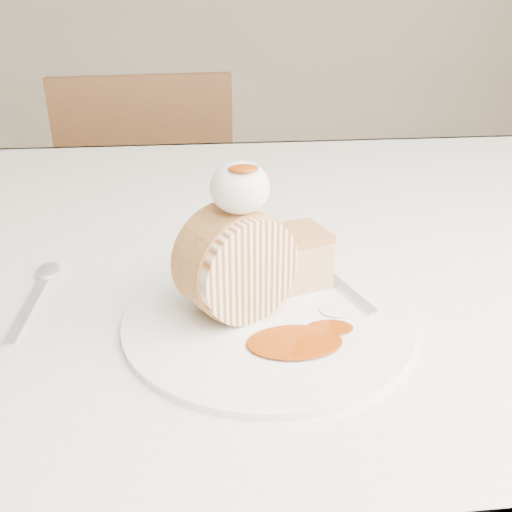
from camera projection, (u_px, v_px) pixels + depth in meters
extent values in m
cube|color=white|center=(260.00, 245.00, 0.74)|extent=(1.40, 0.90, 0.04)
cube|color=white|center=(237.00, 209.00, 1.19)|extent=(1.40, 0.01, 0.28)
cube|color=brown|center=(152.00, 229.00, 1.60)|extent=(0.44, 0.44, 0.04)
cube|color=brown|center=(148.00, 168.00, 1.34)|extent=(0.40, 0.08, 0.42)
cylinder|color=brown|center=(208.00, 265.00, 1.88)|extent=(0.03, 0.03, 0.39)
cylinder|color=brown|center=(100.00, 275.00, 1.82)|extent=(0.03, 0.03, 0.39)
cylinder|color=brown|center=(224.00, 319.00, 1.57)|extent=(0.03, 0.03, 0.39)
cylinder|color=brown|center=(95.00, 334.00, 1.51)|extent=(0.03, 0.03, 0.39)
cylinder|color=white|center=(268.00, 319.00, 0.53)|extent=(0.34, 0.34, 0.01)
cylinder|color=#FFE6B1|center=(237.00, 264.00, 0.51)|extent=(0.11, 0.10, 0.10)
cube|color=tan|center=(295.00, 261.00, 0.58)|extent=(0.07, 0.07, 0.05)
ellipsoid|color=white|center=(240.00, 188.00, 0.48)|extent=(0.05, 0.05, 0.05)
ellipsoid|color=#8D3405|center=(243.00, 162.00, 0.46)|extent=(0.03, 0.02, 0.01)
cube|color=silver|center=(343.00, 287.00, 0.58)|extent=(0.07, 0.16, 0.00)
cube|color=silver|center=(28.00, 310.00, 0.55)|extent=(0.03, 0.15, 0.00)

